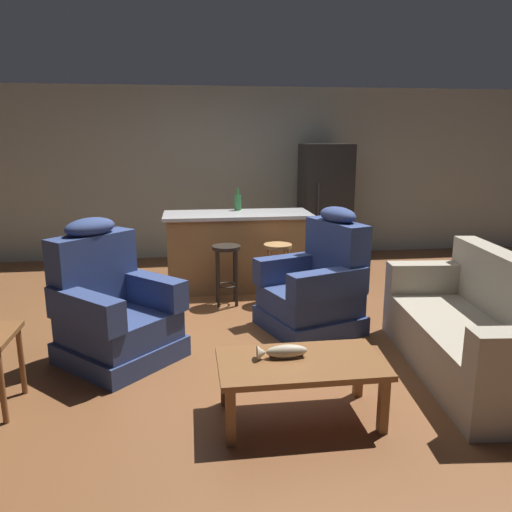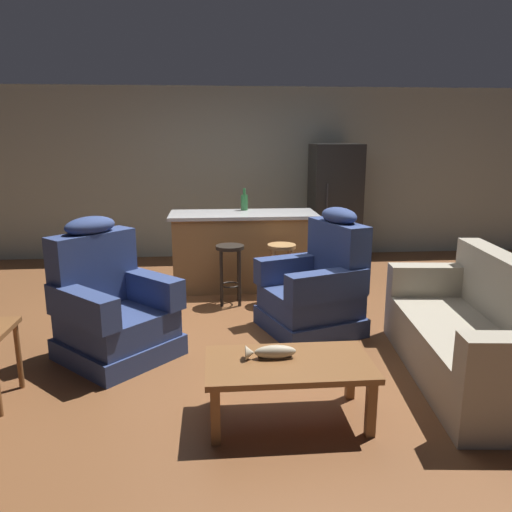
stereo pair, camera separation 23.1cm
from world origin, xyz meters
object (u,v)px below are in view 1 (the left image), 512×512
(refrigerator, at_px, (325,204))
(bottle_tall_green, at_px, (238,202))
(coffee_table, at_px, (301,368))
(fish_figurine, at_px, (282,352))
(recliner_near_lamp, at_px, (112,311))
(kitchen_island, at_px, (238,250))
(recliner_near_island, at_px, (317,287))
(couch, at_px, (479,333))
(bar_stool_right, at_px, (278,262))
(bar_stool_left, at_px, (226,264))

(refrigerator, bearing_deg, bottle_tall_green, -145.54)
(coffee_table, xyz_separation_m, fish_figurine, (-0.12, 0.06, 0.10))
(fish_figurine, height_order, refrigerator, refrigerator)
(coffee_table, bearing_deg, recliner_near_lamp, 139.94)
(kitchen_island, xyz_separation_m, bottle_tall_green, (0.03, 0.24, 0.58))
(fish_figurine, height_order, recliner_near_island, recliner_near_island)
(recliner_near_island, bearing_deg, refrigerator, -126.08)
(couch, bearing_deg, kitchen_island, -51.76)
(recliner_near_lamp, height_order, bottle_tall_green, bottle_tall_green)
(refrigerator, bearing_deg, couch, -86.45)
(fish_figurine, xyz_separation_m, bar_stool_right, (0.40, 2.38, 0.01))
(couch, distance_m, recliner_near_island, 1.54)
(recliner_near_island, bearing_deg, coffee_table, 52.48)
(bottle_tall_green, bearing_deg, bar_stool_left, -104.16)
(recliner_near_island, xyz_separation_m, kitchen_island, (-0.64, 1.47, 0.06))
(couch, distance_m, refrigerator, 3.85)
(bar_stool_left, xyz_separation_m, bottle_tall_green, (0.22, 0.87, 0.58))
(coffee_table, xyz_separation_m, bar_stool_right, (0.28, 2.44, 0.11))
(recliner_near_lamp, bearing_deg, bar_stool_left, 94.33)
(coffee_table, bearing_deg, bottle_tall_green, 91.48)
(coffee_table, bearing_deg, fish_figurine, 153.47)
(fish_figurine, relative_size, couch, 0.17)
(recliner_near_lamp, height_order, bar_stool_right, recliner_near_lamp)
(bottle_tall_green, bearing_deg, coffee_table, -88.52)
(recliner_near_island, bearing_deg, bar_stool_left, -64.84)
(recliner_near_lamp, bearing_deg, bottle_tall_green, 103.25)
(bar_stool_right, distance_m, bottle_tall_green, 1.11)
(fish_figurine, xyz_separation_m, recliner_near_lamp, (-1.26, 1.10, -0.04))
(coffee_table, height_order, recliner_near_island, recliner_near_island)
(fish_figurine, bearing_deg, recliner_near_lamp, 138.88)
(coffee_table, distance_m, recliner_near_island, 1.68)
(bottle_tall_green, bearing_deg, recliner_near_island, -70.36)
(fish_figurine, height_order, bar_stool_right, bar_stool_right)
(bar_stool_left, bearing_deg, bottle_tall_green, 75.84)
(kitchen_island, bearing_deg, bar_stool_right, -57.93)
(recliner_near_island, height_order, bar_stool_right, recliner_near_island)
(bar_stool_left, relative_size, refrigerator, 0.39)
(couch, bearing_deg, recliner_near_island, -42.11)
(couch, relative_size, recliner_near_lamp, 1.64)
(fish_figurine, distance_m, kitchen_island, 3.01)
(couch, bearing_deg, bar_stool_right, -51.55)
(fish_figurine, xyz_separation_m, refrigerator, (1.44, 4.21, 0.42))
(recliner_near_island, height_order, bottle_tall_green, bottle_tall_green)
(recliner_near_island, bearing_deg, bar_stool_right, -93.28)
(recliner_near_island, bearing_deg, recliner_near_lamp, -6.32)
(coffee_table, bearing_deg, bar_stool_left, 97.10)
(recliner_near_island, xyz_separation_m, bottle_tall_green, (-0.61, 1.70, 0.63))
(couch, bearing_deg, recliner_near_lamp, -7.73)
(fish_figurine, xyz_separation_m, bottle_tall_green, (0.03, 3.24, 0.59))
(recliner_near_island, relative_size, bottle_tall_green, 4.33)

